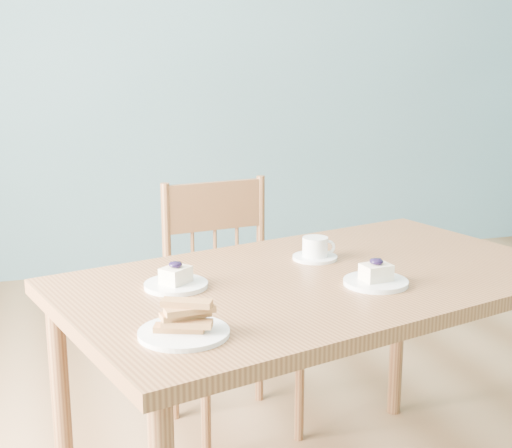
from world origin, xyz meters
name	(u,v)px	position (x,y,z in m)	size (l,w,h in m)	color
room	(453,24)	(0.00, 0.00, 1.35)	(5.01, 5.01, 2.71)	#9C7148
dining_table	(318,301)	(-0.37, -0.03, 0.64)	(1.47, 1.06, 0.71)	#915F37
dining_chair	(230,306)	(-0.46, 0.54, 0.44)	(0.43, 0.42, 0.85)	#915F37
cheesecake_plate_near	(376,278)	(-0.27, -0.14, 0.73)	(0.16, 0.16, 0.07)	white
cheesecake_plate_far	(176,281)	(-0.75, -0.01, 0.72)	(0.16, 0.16, 0.07)	white
coffee_cup	(315,250)	(-0.32, 0.12, 0.73)	(0.13, 0.13, 0.06)	white
biscotti_plate	(184,324)	(-0.80, -0.32, 0.73)	(0.19, 0.19, 0.07)	white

